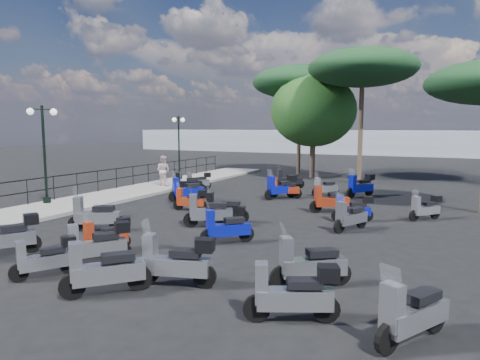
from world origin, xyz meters
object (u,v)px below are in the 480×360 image
at_px(scooter_8, 106,237).
at_px(scooter_13, 176,262).
at_px(scooter_24, 309,265).
at_px(broadleaf_tree, 313,110).
at_px(lamp_post_2, 179,143).
at_px(scooter_6, 5,236).
at_px(scooter_19, 226,228).
at_px(scooter_22, 325,188).
at_px(scooter_5, 198,182).
at_px(scooter_27, 361,186).
at_px(scooter_10, 187,191).
at_px(scooter_23, 411,314).
at_px(scooter_15, 285,189).
at_px(scooter_4, 188,184).
at_px(scooter_3, 191,200).
at_px(scooter_26, 425,208).
at_px(pine_0, 363,68).
at_px(scooter_16, 288,180).
at_px(lamp_post_1, 44,148).
at_px(scooter_9, 209,213).
at_px(pine_2, 300,83).
at_px(scooter_18, 293,294).
at_px(scooter_25, 350,217).
at_px(pedestrian_far, 163,171).
at_px(scooter_2, 95,216).
at_px(scooter_7, 98,245).
at_px(scooter_14, 224,210).
at_px(scooter_17, 104,271).
at_px(scooter_11, 281,187).
at_px(scooter_20, 353,209).
at_px(scooter_21, 330,201).

xyz_separation_m(scooter_8, scooter_13, (3.21, -1.27, 0.10)).
bearing_deg(scooter_24, broadleaf_tree, -19.91).
height_order(lamp_post_2, scooter_6, lamp_post_2).
height_order(scooter_19, scooter_22, scooter_19).
bearing_deg(scooter_5, scooter_27, -131.49).
bearing_deg(scooter_10, scooter_23, 177.10).
bearing_deg(scooter_15, scooter_4, 72.85).
height_order(scooter_3, scooter_26, scooter_3).
distance_m(scooter_4, pine_0, 12.45).
xyz_separation_m(scooter_16, scooter_22, (2.55, -1.70, -0.06)).
xyz_separation_m(lamp_post_1, scooter_27, (11.97, 8.59, -2.02)).
bearing_deg(scooter_9, broadleaf_tree, -25.11).
height_order(scooter_6, scooter_26, scooter_6).
bearing_deg(scooter_5, scooter_3, 157.60).
bearing_deg(scooter_4, scooter_6, 161.82).
bearing_deg(pine_2, scooter_18, -71.92).
bearing_deg(scooter_24, pine_2, -17.36).
xyz_separation_m(scooter_18, broadleaf_tree, (-6.06, 21.64, 4.07)).
height_order(scooter_6, pine_0, pine_0).
height_order(scooter_9, scooter_18, scooter_9).
relative_size(scooter_13, scooter_25, 1.15).
xyz_separation_m(pedestrian_far, scooter_2, (4.03, -9.34, -0.49)).
bearing_deg(scooter_9, lamp_post_1, 58.82).
bearing_deg(scooter_18, scooter_7, 55.51).
bearing_deg(scooter_7, scooter_14, -58.97).
xyz_separation_m(scooter_3, scooter_22, (4.02, 6.20, -0.02)).
height_order(scooter_3, broadleaf_tree, broadleaf_tree).
height_order(scooter_17, scooter_18, scooter_17).
bearing_deg(scooter_17, scooter_18, -130.29).
relative_size(lamp_post_2, pine_0, 0.50).
bearing_deg(scooter_25, lamp_post_2, -8.40).
bearing_deg(scooter_4, scooter_13, -174.84).
xyz_separation_m(scooter_13, scooter_14, (-2.02, 5.96, -0.06)).
bearing_deg(scooter_4, scooter_14, -163.83).
relative_size(lamp_post_2, scooter_11, 2.44).
xyz_separation_m(scooter_11, scooter_24, (4.63, -10.61, -0.05)).
height_order(scooter_18, pine_2, pine_2).
distance_m(scooter_22, broadleaf_tree, 9.11).
bearing_deg(scooter_13, scooter_6, 75.40).
bearing_deg(scooter_22, lamp_post_1, 81.34).
height_order(pedestrian_far, pine_0, pine_0).
height_order(scooter_5, scooter_23, scooter_23).
xyz_separation_m(lamp_post_2, scooter_20, (12.40, -7.05, -1.97)).
height_order(scooter_21, pine_2, pine_2).
distance_m(scooter_3, scooter_10, 2.31).
xyz_separation_m(scooter_11, scooter_19, (1.36, -8.28, -0.09)).
bearing_deg(scooter_4, scooter_26, -125.45).
xyz_separation_m(scooter_7, scooter_26, (7.17, 9.33, -0.08)).
bearing_deg(scooter_24, scooter_22, -22.91).
xyz_separation_m(scooter_13, scooter_23, (4.81, -0.43, -0.06)).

